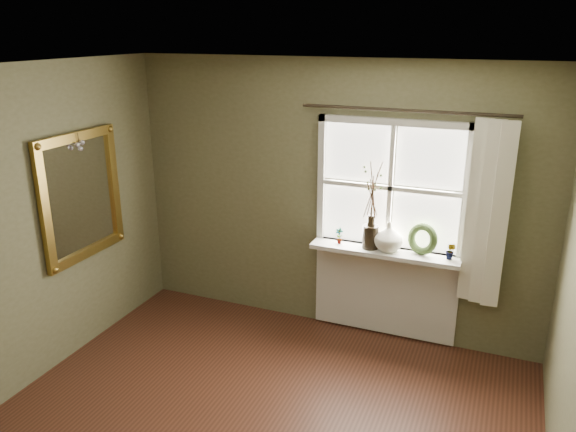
% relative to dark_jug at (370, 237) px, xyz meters
% --- Properties ---
extents(ceiling, '(4.50, 4.50, 0.00)m').
position_rel_dark_jug_xyz_m(ceiling, '(-0.42, -2.12, 1.57)').
color(ceiling, silver).
rests_on(ceiling, ground).
extents(wall_back, '(4.00, 0.10, 2.60)m').
position_rel_dark_jug_xyz_m(wall_back, '(-0.42, 0.18, 0.27)').
color(wall_back, brown).
rests_on(wall_back, ground).
extents(window_frame, '(1.36, 0.06, 1.24)m').
position_rel_dark_jug_xyz_m(window_frame, '(0.13, 0.11, 0.45)').
color(window_frame, silver).
rests_on(window_frame, wall_back).
extents(window_sill, '(1.36, 0.26, 0.04)m').
position_rel_dark_jug_xyz_m(window_sill, '(0.13, 0.00, -0.13)').
color(window_sill, silver).
rests_on(window_sill, wall_back).
extents(window_apron, '(1.36, 0.04, 0.88)m').
position_rel_dark_jug_xyz_m(window_apron, '(0.13, 0.11, -0.57)').
color(window_apron, silver).
rests_on(window_apron, ground).
extents(dark_jug, '(0.16, 0.16, 0.22)m').
position_rel_dark_jug_xyz_m(dark_jug, '(0.00, 0.00, 0.00)').
color(dark_jug, black).
rests_on(dark_jug, window_sill).
extents(cream_vase, '(0.26, 0.26, 0.27)m').
position_rel_dark_jug_xyz_m(cream_vase, '(0.17, 0.00, 0.03)').
color(cream_vase, silver).
rests_on(cream_vase, window_sill).
extents(wreath, '(0.31, 0.22, 0.30)m').
position_rel_dark_jug_xyz_m(wreath, '(0.46, 0.04, 0.00)').
color(wreath, '#32471F').
rests_on(wreath, window_sill).
extents(potted_plant_left, '(0.09, 0.07, 0.15)m').
position_rel_dark_jug_xyz_m(potted_plant_left, '(-0.30, 0.00, -0.03)').
color(potted_plant_left, '#32471F').
rests_on(potted_plant_left, window_sill).
extents(potted_plant_right, '(0.11, 0.10, 0.16)m').
position_rel_dark_jug_xyz_m(potted_plant_right, '(0.71, 0.00, -0.03)').
color(potted_plant_right, '#32471F').
rests_on(potted_plant_right, window_sill).
extents(curtain, '(0.36, 0.12, 1.59)m').
position_rel_dark_jug_xyz_m(curtain, '(0.97, 0.01, 0.34)').
color(curtain, beige).
rests_on(curtain, wall_back).
extents(curtain_rod, '(1.84, 0.03, 0.03)m').
position_rel_dark_jug_xyz_m(curtain_rod, '(0.23, 0.05, 1.15)').
color(curtain_rod, black).
rests_on(curtain_rod, wall_back).
extents(gilt_mirror, '(0.10, 0.95, 1.14)m').
position_rel_dark_jug_xyz_m(gilt_mirror, '(-2.38, -1.01, 0.40)').
color(gilt_mirror, white).
rests_on(gilt_mirror, wall_left).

